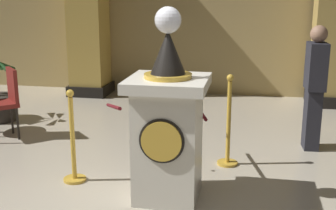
# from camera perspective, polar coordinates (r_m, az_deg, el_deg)

# --- Properties ---
(pedestal_clock) EXTENTS (0.74, 0.74, 1.84)m
(pedestal_clock) POSITION_cam_1_polar(r_m,az_deg,el_deg) (4.24, -0.01, -2.68)
(pedestal_clock) COLOR silver
(pedestal_clock) RESTS_ON ground_plane
(stanchion_near) EXTENTS (0.24, 0.24, 1.07)m
(stanchion_near) POSITION_cam_1_polar(r_m,az_deg,el_deg) (5.20, 7.71, -3.63)
(stanchion_near) COLOR gold
(stanchion_near) RESTS_ON ground_plane
(stanchion_far) EXTENTS (0.24, 0.24, 1.00)m
(stanchion_far) POSITION_cam_1_polar(r_m,az_deg,el_deg) (4.83, -12.02, -5.64)
(stanchion_far) COLOR gold
(stanchion_far) RESTS_ON ground_plane
(velvet_rope) EXTENTS (1.21, 1.20, 0.22)m
(velvet_rope) POSITION_cam_1_polar(r_m,az_deg,el_deg) (4.82, -1.81, 0.12)
(velvet_rope) COLOR #591419
(column_left) EXTENTS (0.77, 0.77, 3.60)m
(column_left) POSITION_cam_1_polar(r_m,az_deg,el_deg) (8.72, -10.28, 12.95)
(column_left) COLOR black
(column_left) RESTS_ON ground_plane
(column_right) EXTENTS (0.75, 0.75, 3.60)m
(column_right) POSITION_cam_1_polar(r_m,az_deg,el_deg) (8.26, 20.60, 12.21)
(column_right) COLOR black
(column_right) RESTS_ON ground_plane
(bystander_guest) EXTENTS (0.24, 0.37, 1.57)m
(bystander_guest) POSITION_cam_1_polar(r_m,az_deg,el_deg) (5.87, 18.23, 2.39)
(bystander_guest) COLOR #26262D
(bystander_guest) RESTS_ON ground_plane
(cafe_chair_red) EXTENTS (0.57, 0.57, 0.96)m
(cafe_chair_red) POSITION_cam_1_polar(r_m,az_deg,el_deg) (6.44, -19.96, 0.95)
(cafe_chair_red) COLOR black
(cafe_chair_red) RESTS_ON ground_plane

